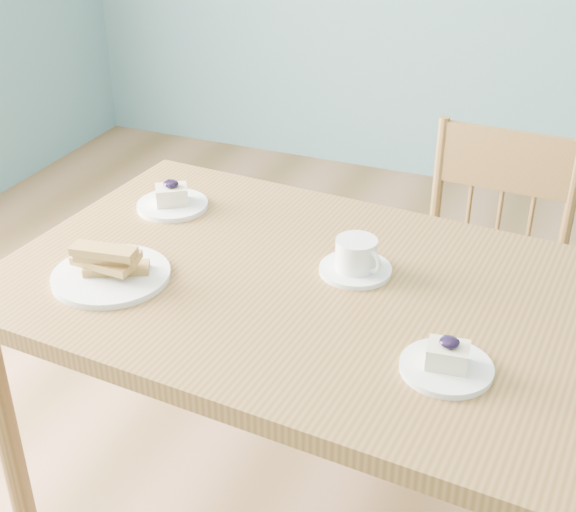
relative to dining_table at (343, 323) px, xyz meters
The scene contains 7 objects.
room 0.76m from the dining_table, 26.09° to the right, with size 5.01×5.01×2.71m.
dining_table is the anchor object (origin of this frame).
dining_chair 0.71m from the dining_table, 73.35° to the left, with size 0.42×0.40×0.88m.
cheesecake_plate_near 0.32m from the dining_table, 34.89° to the right, with size 0.16×0.16×0.07m.
cheesecake_plate_far 0.56m from the dining_table, 158.38° to the left, with size 0.17×0.17×0.07m.
coffee_cup 0.14m from the dining_table, 92.07° to the left, with size 0.15×0.15×0.08m.
biscotti_plate 0.49m from the dining_table, 163.66° to the right, with size 0.24×0.24×0.08m.
Camera 1 is at (0.10, -1.14, 1.63)m, focal length 50.00 mm.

